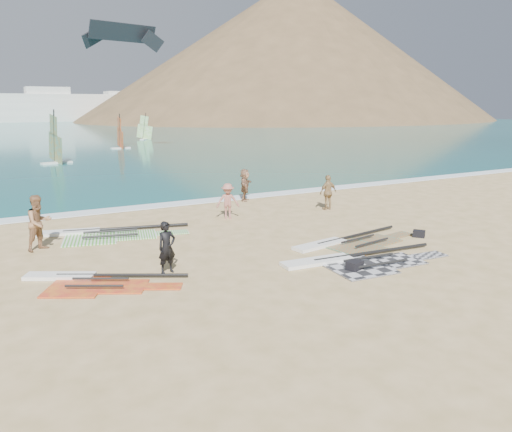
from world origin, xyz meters
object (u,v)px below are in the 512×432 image
rig_green (98,234)px  gear_bag_far (419,234)px  rig_grey (355,262)px  beachgoer_back (328,192)px  person_wetsuit (167,247)px  gear_bag_near (355,266)px  rig_orange (349,243)px  rig_red (87,281)px  beachgoer_right (245,185)px  beachgoer_left (39,223)px  beachgoer_mid (228,201)px

rig_green → gear_bag_far: size_ratio=13.58×
rig_grey → beachgoer_back: size_ratio=3.39×
person_wetsuit → beachgoer_back: size_ratio=0.94×
beachgoer_back → gear_bag_near: bearing=54.4°
rig_orange → rig_red: bearing=167.8°
rig_red → beachgoer_right: bearing=70.9°
gear_bag_far → beachgoer_left: beachgoer_left is taller
gear_bag_far → beachgoer_right: bearing=103.5°
rig_red → beachgoer_back: (12.52, 4.93, 0.82)m
beachgoer_left → beachgoer_back: 13.28m
beachgoer_mid → person_wetsuit: bearing=-111.9°
rig_red → person_wetsuit: (2.37, -0.28, 0.77)m
rig_red → beachgoer_mid: size_ratio=2.72×
rig_green → gear_bag_far: bearing=-16.6°
rig_red → beachgoer_left: size_ratio=2.22×
rig_red → beachgoer_back: bearing=50.5°
rig_grey → beachgoer_left: size_ratio=2.94×
beachgoer_mid → rig_grey: bearing=-65.9°
gear_bag_near → beachgoer_right: (2.49, 12.00, 0.71)m
rig_orange → rig_red: (-9.36, 0.51, -0.00)m
rig_grey → person_wetsuit: bearing=164.6°
gear_bag_near → gear_bag_far: size_ratio=1.11×
person_wetsuit → beachgoer_left: beachgoer_left is taller
rig_grey → beachgoer_mid: (-0.79, 7.92, 0.77)m
rig_red → beachgoer_mid: (7.31, 5.54, 0.77)m
person_wetsuit → beachgoer_mid: bearing=38.9°
rig_orange → rig_red: size_ratio=1.24×
rig_green → beachgoer_right: size_ratio=3.54×
rig_orange → beachgoer_right: size_ratio=3.15×
gear_bag_near → gear_bag_far: (4.90, 1.94, -0.02)m
rig_orange → beachgoer_right: 9.59m
rig_grey → rig_orange: 2.26m
gear_bag_far → beachgoer_left: bearing=157.8°
rig_red → person_wetsuit: size_ratio=2.71×
rig_orange → beachgoer_back: 6.34m
gear_bag_far → person_wetsuit: person_wetsuit is taller
gear_bag_near → person_wetsuit: 5.88m
person_wetsuit → beachgoer_mid: size_ratio=1.00×
rig_green → beachgoer_left: 2.64m
gear_bag_near → beachgoer_back: 9.37m
rig_red → gear_bag_near: (7.55, -2.98, 0.11)m
gear_bag_near → beachgoer_back: (4.97, 7.91, 0.71)m
rig_grey → gear_bag_near: 0.82m
person_wetsuit → beachgoer_back: 11.41m
beachgoer_mid → gear_bag_far: bearing=-33.5°
gear_bag_near → person_wetsuit: size_ratio=0.31×
rig_grey → beachgoer_right: bearing=85.1°
rig_grey → gear_bag_far: gear_bag_far is taller
rig_orange → beachgoer_back: (3.16, 5.43, 0.82)m
gear_bag_near → rig_green: bearing=125.8°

